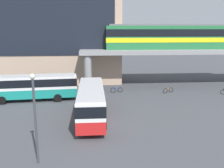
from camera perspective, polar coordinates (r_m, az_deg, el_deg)
name	(u,v)px	position (r m, az deg, el deg)	size (l,w,h in m)	color
ground_plane	(100,97)	(33.74, -2.64, -3.01)	(120.00, 120.00, 0.00)	#47494F
station_building	(54,28)	(47.93, -13.00, 12.13)	(23.16, 15.34, 17.92)	tan
elevated_platform	(183,53)	(42.35, 15.73, 6.66)	(32.84, 7.13, 5.78)	gray
train	(183,36)	(42.13, 15.78, 10.32)	(24.59, 2.96, 3.84)	#26723F
bus_main	(91,99)	(25.64, -4.75, -3.45)	(2.78, 11.04, 3.22)	red
bus_secondary	(33,85)	(33.36, -17.48, -0.24)	(11.23, 3.55, 3.22)	teal
bicycle_blue	(117,90)	(36.13, 1.05, -1.36)	(1.78, 0.35, 1.04)	black
bicycle_brown	(168,90)	(36.84, 12.57, -1.40)	(1.66, 0.79, 1.04)	black
lamp_post	(35,112)	(17.33, -17.02, -6.03)	(0.36, 0.36, 6.21)	#3F3F44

